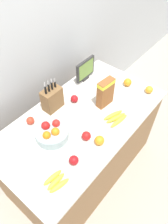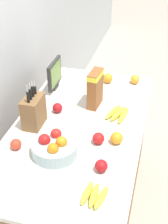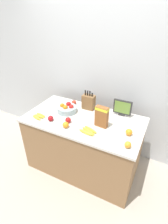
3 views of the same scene
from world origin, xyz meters
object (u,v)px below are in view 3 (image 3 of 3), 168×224
(apple_near_bananas, at_px, (97,112))
(fruit_bowl, at_px, (67,109))
(orange_back_center, at_px, (129,132))
(small_monitor, at_px, (122,108))
(orange_by_cereal, at_px, (66,125))
(apple_leftmost, at_px, (51,118))
(cereal_box, at_px, (102,116))
(apple_middle, at_px, (68,120))
(knife_block, at_px, (89,102))
(banana_bunch_right, at_px, (39,116))
(apple_rightmost, at_px, (74,102))
(orange_front_center, at_px, (128,145))
(banana_bunch_left, at_px, (88,131))

(apple_near_bananas, bearing_deg, fruit_bowl, -163.01)
(fruit_bowl, xyz_separation_m, orange_back_center, (0.93, -0.13, -0.01))
(small_monitor, distance_m, orange_by_cereal, 0.80)
(apple_leftmost, relative_size, orange_back_center, 0.92)
(cereal_box, distance_m, apple_near_bananas, 0.30)
(small_monitor, xyz_separation_m, orange_back_center, (0.20, -0.38, -0.09))
(orange_by_cereal, bearing_deg, apple_middle, 105.76)
(knife_block, height_order, apple_leftmost, knife_block)
(small_monitor, relative_size, apple_middle, 3.34)
(banana_bunch_right, bearing_deg, cereal_box, 13.31)
(cereal_box, xyz_separation_m, apple_leftmost, (-0.64, -0.19, -0.11))
(knife_block, distance_m, apple_leftmost, 0.61)
(apple_rightmost, bearing_deg, knife_block, -3.35)
(apple_near_bananas, bearing_deg, apple_rightmost, 165.48)
(orange_by_cereal, distance_m, orange_back_center, 0.77)
(knife_block, relative_size, apple_rightmost, 4.84)
(cereal_box, height_order, apple_leftmost, cereal_box)
(apple_leftmost, distance_m, orange_front_center, 1.04)
(banana_bunch_left, height_order, apple_near_bananas, apple_near_bananas)
(banana_bunch_right, xyz_separation_m, orange_front_center, (1.23, -0.04, 0.02))
(banana_bunch_left, bearing_deg, cereal_box, 64.92)
(banana_bunch_left, relative_size, orange_back_center, 2.81)
(fruit_bowl, xyz_separation_m, banana_bunch_right, (-0.26, -0.30, -0.03))
(apple_rightmost, bearing_deg, apple_near_bananas, -14.52)
(apple_rightmost, height_order, orange_front_center, orange_front_center)
(orange_front_center, distance_m, orange_back_center, 0.22)
(fruit_bowl, bearing_deg, banana_bunch_right, -130.88)
(banana_bunch_right, bearing_deg, apple_leftmost, 2.17)
(cereal_box, xyz_separation_m, apple_near_bananas, (-0.16, 0.23, -0.11))
(fruit_bowl, relative_size, apple_leftmost, 3.75)
(orange_front_center, xyz_separation_m, orange_back_center, (-0.04, 0.22, 0.00))
(cereal_box, bearing_deg, orange_front_center, -25.03)
(apple_rightmost, relative_size, apple_middle, 0.91)
(banana_bunch_right, distance_m, apple_middle, 0.43)
(fruit_bowl, height_order, apple_middle, fruit_bowl)
(apple_middle, relative_size, orange_back_center, 0.94)
(apple_leftmost, height_order, orange_by_cereal, orange_by_cereal)
(apple_middle, relative_size, orange_by_cereal, 0.95)
(apple_middle, relative_size, orange_front_center, 1.02)
(small_monitor, distance_m, apple_near_bananas, 0.35)
(apple_leftmost, xyz_separation_m, orange_back_center, (1.00, 0.17, 0.00))
(small_monitor, distance_m, fruit_bowl, 0.77)
(apple_middle, bearing_deg, orange_by_cereal, -74.24)
(small_monitor, distance_m, banana_bunch_left, 0.61)
(orange_back_center, bearing_deg, orange_by_cereal, -164.36)
(apple_leftmost, bearing_deg, apple_rightmost, 84.95)
(apple_leftmost, relative_size, apple_middle, 0.98)
(fruit_bowl, height_order, apple_leftmost, fruit_bowl)
(apple_near_bananas, xyz_separation_m, apple_middle, (-0.26, -0.35, 0.00))
(apple_rightmost, bearing_deg, orange_front_center, -30.54)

